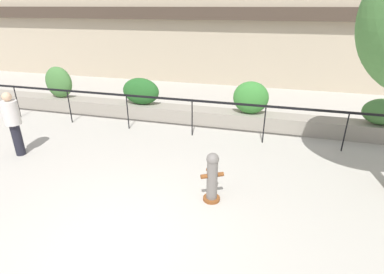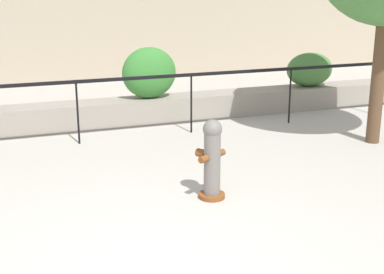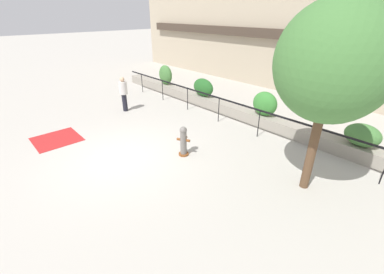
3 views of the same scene
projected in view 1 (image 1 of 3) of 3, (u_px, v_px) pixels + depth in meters
The scene contains 9 objects.
ground_plane at pixel (116, 248), 4.98m from camera, with size 120.00×120.00×0.00m, color #B2ADA3.
planter_wall_low at pixel (200, 116), 10.19m from camera, with size 18.00×0.70×0.50m, color gray.
fence_railing_segment at pixel (192, 104), 8.91m from camera, with size 15.00×0.05×1.15m.
hedge_bush_0 at pixel (59, 82), 11.14m from camera, with size 1.07×0.57×1.16m, color #427538.
hedge_bush_1 at pixel (141, 91), 10.41m from camera, with size 1.32×0.61×0.93m, color #235B23.
hedge_bush_2 at pixel (251, 98), 9.49m from camera, with size 1.12×0.68×1.04m, color #387F33.
hedge_bush_3 at pixel (383, 112), 8.65m from camera, with size 1.12×0.70×0.77m, color #427538.
fire_hydrant at pixel (212, 177), 6.00m from camera, with size 0.48×0.49×1.08m.
pedestrian at pixel (13, 120), 7.72m from camera, with size 0.56×0.56×1.73m.
Camera 1 is at (2.21, -3.36, 3.70)m, focal length 28.00 mm.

